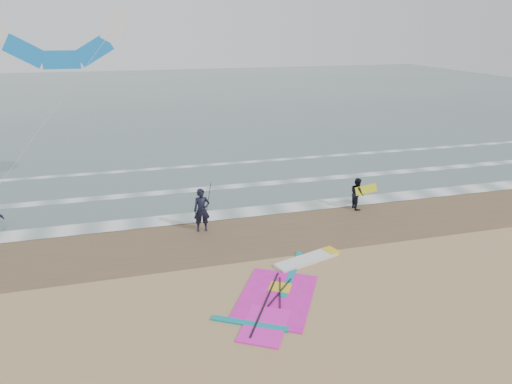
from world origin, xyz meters
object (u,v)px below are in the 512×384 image
object	(u,v)px
windsurf_rig	(287,286)
person_walking	(357,193)
person_standing	(202,210)
surf_kite	(59,43)

from	to	relation	value
windsurf_rig	person_walking	xyz separation A→B (m)	(5.59, 5.93, 0.74)
windsurf_rig	person_standing	bearing A→B (deg)	111.00
windsurf_rig	surf_kite	size ratio (longest dim) A/B	0.68
windsurf_rig	person_standing	size ratio (longest dim) A/B	2.94
person_walking	surf_kite	size ratio (longest dim) A/B	0.19
person_standing	surf_kite	world-z (taller)	surf_kite
surf_kite	person_standing	bearing A→B (deg)	-46.18
person_walking	person_standing	bearing A→B (deg)	97.56
surf_kite	windsurf_rig	bearing A→B (deg)	-55.68
person_walking	surf_kite	xyz separation A→B (m)	(-13.15, 5.14, 6.86)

